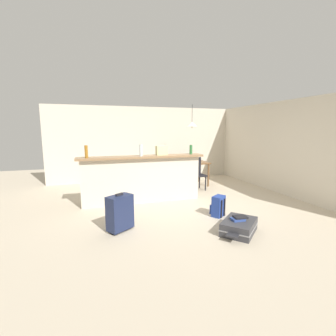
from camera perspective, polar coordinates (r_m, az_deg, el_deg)
ground_plane at (r=5.70m, az=2.38°, el=-8.90°), size 13.00×13.00×0.05m
wall_back at (r=8.36m, az=-4.80°, el=5.78°), size 6.60×0.10×2.50m
wall_right at (r=7.31m, az=24.71°, el=4.48°), size 0.10×6.00×2.50m
partition_half_wall at (r=5.72m, az=-6.05°, el=-2.98°), size 2.80×0.20×1.09m
bar_countertop at (r=5.63m, az=-6.15°, el=2.67°), size 2.96×0.40×0.05m
bottle_amber at (r=5.40m, az=-18.93°, el=3.69°), size 0.07×0.07×0.28m
bottle_clear at (r=5.54m, az=-6.47°, el=4.22°), size 0.07×0.07×0.27m
bottle_green at (r=6.02m, az=5.49°, el=4.44°), size 0.07×0.07×0.23m
grocery_bag at (r=5.79m, az=-1.57°, el=4.24°), size 0.26×0.18×0.22m
dining_table at (r=7.49m, az=5.15°, el=0.73°), size 1.10×0.80×0.74m
dining_chair_near_partition at (r=7.02m, az=6.83°, el=-0.95°), size 0.45×0.45×0.93m
dining_chair_far_side at (r=8.05m, az=3.66°, el=0.40°), size 0.46×0.46×0.93m
pendant_lamp at (r=7.45m, az=5.75°, el=10.37°), size 0.34×0.34×0.71m
suitcase_flat_charcoal at (r=4.36m, az=16.59°, el=-13.24°), size 0.84×0.83×0.22m
suitcase_upright_navy at (r=4.27m, az=-11.40°, el=-10.35°), size 0.50×0.44×0.67m
backpack_blue at (r=5.00m, az=11.86°, el=-8.96°), size 0.34×0.33×0.42m
book_stack at (r=4.31m, az=16.56°, el=-11.42°), size 0.28×0.18×0.07m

